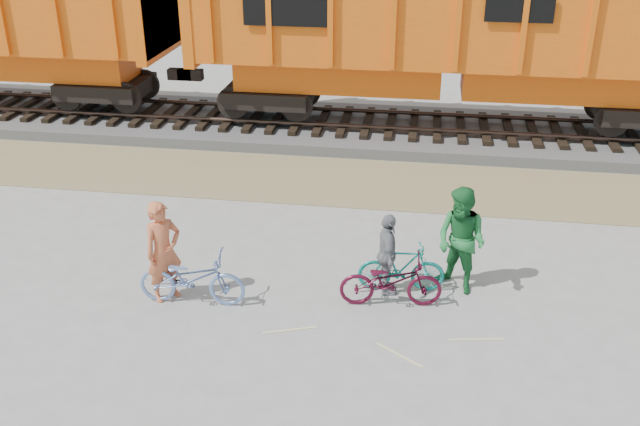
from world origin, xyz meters
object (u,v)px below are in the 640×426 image
(bicycle_blue, at_px, (192,278))
(bicycle_maroon, at_px, (391,281))
(hopper_car_center, at_px, (455,30))
(bicycle_teal, at_px, (401,268))
(person_woman, at_px, (387,254))
(person_man, at_px, (461,241))
(person_solo, at_px, (163,251))

(bicycle_blue, xyz_separation_m, bicycle_maroon, (3.37, 0.46, -0.03))
(hopper_car_center, distance_m, bicycle_teal, 8.70)
(bicycle_maroon, bearing_deg, person_woman, 6.83)
(person_man, bearing_deg, bicycle_blue, -129.12)
(bicycle_blue, relative_size, person_woman, 1.22)
(hopper_car_center, xyz_separation_m, person_woman, (-1.13, -8.37, -2.25))
(bicycle_maroon, bearing_deg, hopper_car_center, -13.88)
(person_solo, bearing_deg, bicycle_maroon, -43.11)
(bicycle_blue, bearing_deg, hopper_car_center, -28.24)
(bicycle_maroon, bearing_deg, person_solo, 88.08)
(bicycle_maroon, xyz_separation_m, person_woman, (-0.10, 0.40, 0.30))
(person_solo, distance_m, person_woman, 3.85)
(hopper_car_center, height_order, person_solo, hopper_car_center)
(bicycle_blue, bearing_deg, bicycle_maroon, -85.02)
(hopper_car_center, relative_size, person_woman, 9.26)
(bicycle_blue, height_order, bicycle_maroon, bicycle_blue)
(bicycle_blue, distance_m, person_man, 4.69)
(bicycle_maroon, distance_m, person_woman, 0.51)
(bicycle_blue, xyz_separation_m, person_woman, (3.27, 0.86, 0.27))
(bicycle_blue, relative_size, bicycle_maroon, 1.06)
(hopper_car_center, distance_m, bicycle_blue, 10.53)
(person_woman, bearing_deg, person_solo, 89.45)
(bicycle_blue, distance_m, bicycle_teal, 3.65)
(hopper_car_center, relative_size, bicycle_blue, 7.58)
(person_woman, bearing_deg, bicycle_maroon, -177.88)
(hopper_car_center, height_order, bicycle_blue, hopper_car_center)
(hopper_car_center, xyz_separation_m, bicycle_maroon, (-1.03, -8.77, -2.55))
(bicycle_teal, xyz_separation_m, person_man, (1.00, 0.20, 0.51))
(bicycle_blue, height_order, person_solo, person_solo)
(bicycle_teal, xyz_separation_m, person_solo, (-4.02, -0.85, 0.45))
(bicycle_blue, distance_m, bicycle_maroon, 3.40)
(bicycle_teal, height_order, person_woman, person_woman)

